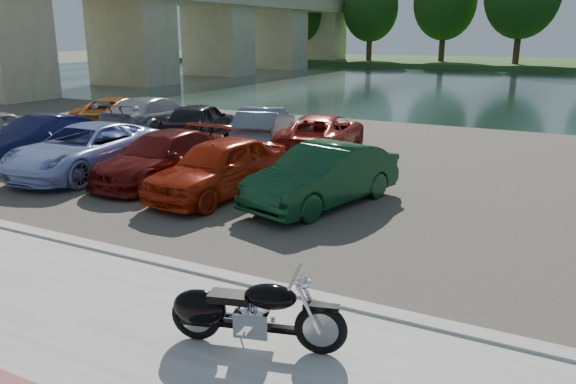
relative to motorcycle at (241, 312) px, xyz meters
The scene contains 17 objects.
ground 0.94m from the motorcycle, 153.59° to the right, with size 200.00×200.00×0.00m, color #595447.
kerb 1.86m from the motorcycle, 111.99° to the left, with size 60.00×0.30×0.14m, color #9D9A94.
parking_lot 10.70m from the motorcycle, 93.61° to the left, with size 60.00×18.00×0.04m, color #443D37.
river 39.68m from the motorcycle, 90.97° to the left, with size 120.00×40.00×0.00m, color black.
far_bank 71.67m from the motorcycle, 90.54° to the left, with size 120.00×24.00×0.60m, color #274518.
bridge 50.02m from the motorcycle, 125.17° to the left, with size 7.00×56.00×8.55m.
motorcycle is the anchor object (origin of this frame).
car_1 13.37m from the motorcycle, 150.60° to the left, with size 1.50×4.31×1.42m, color #13153B.
car_2 10.85m from the motorcycle, 146.47° to the left, with size 2.37×5.14×1.43m, color #9DABE5.
car_3 9.13m from the motorcycle, 135.82° to the left, with size 1.86×4.57×1.33m, color #5F100D.
car_4 7.25m from the motorcycle, 126.36° to the left, with size 1.73×4.31×1.47m, color #A7230B.
car_5 6.53m from the motorcycle, 104.82° to the left, with size 1.51×4.33×1.43m, color #0F391F.
car_6 18.83m from the motorcycle, 138.08° to the left, with size 2.25×4.87×1.35m, color #B16B28.
car_7 16.85m from the motorcycle, 134.16° to the left, with size 2.13×5.25×1.52m, color #9997A0.
car_8 14.98m from the motorcycle, 128.08° to the left, with size 1.73×4.30×1.46m, color black.
car_9 13.87m from the motorcycle, 118.50° to the left, with size 1.48×4.25×1.40m, color slate.
car_10 12.49m from the motorcycle, 109.30° to the left, with size 2.25×4.87×1.35m, color maroon.
Camera 1 is at (4.21, -5.15, 4.01)m, focal length 35.00 mm.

